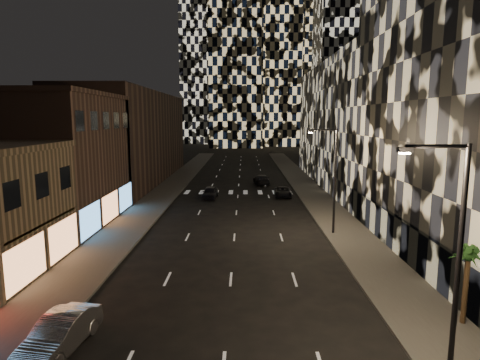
{
  "coord_description": "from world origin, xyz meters",
  "views": [
    {
      "loc": [
        0.84,
        -3.93,
        10.01
      ],
      "look_at": [
        0.56,
        22.05,
        6.0
      ],
      "focal_mm": 30.0,
      "sensor_mm": 36.0,
      "label": 1
    }
  ],
  "objects_px": {
    "streetlight_far": "(332,173)",
    "car_dark_oncoming": "(262,180)",
    "streetlight_near": "(453,249)",
    "car_silver_parked": "(60,334)",
    "car_dark_midlane": "(210,192)",
    "palm_tree": "(468,259)",
    "car_dark_rightlane": "(283,192)"
  },
  "relations": [
    {
      "from": "streetlight_far",
      "to": "car_dark_oncoming",
      "type": "bearing_deg",
      "value": 100.34
    },
    {
      "from": "streetlight_far",
      "to": "streetlight_near",
      "type": "bearing_deg",
      "value": -90.0
    },
    {
      "from": "car_silver_parked",
      "to": "car_dark_midlane",
      "type": "height_order",
      "value": "car_silver_parked"
    },
    {
      "from": "streetlight_near",
      "to": "car_dark_oncoming",
      "type": "relative_size",
      "value": 1.75
    },
    {
      "from": "streetlight_far",
      "to": "car_dark_midlane",
      "type": "height_order",
      "value": "streetlight_far"
    },
    {
      "from": "car_dark_oncoming",
      "to": "palm_tree",
      "type": "bearing_deg",
      "value": 94.33
    },
    {
      "from": "streetlight_near",
      "to": "streetlight_far",
      "type": "distance_m",
      "value": 20.0
    },
    {
      "from": "streetlight_near",
      "to": "car_dark_midlane",
      "type": "relative_size",
      "value": 2.1
    },
    {
      "from": "car_dark_oncoming",
      "to": "palm_tree",
      "type": "height_order",
      "value": "palm_tree"
    },
    {
      "from": "streetlight_near",
      "to": "palm_tree",
      "type": "xyz_separation_m",
      "value": [
        3.15,
        4.44,
        -1.98
      ]
    },
    {
      "from": "car_silver_parked",
      "to": "car_dark_rightlane",
      "type": "distance_m",
      "value": 37.15
    },
    {
      "from": "car_silver_parked",
      "to": "car_dark_midlane",
      "type": "distance_m",
      "value": 33.94
    },
    {
      "from": "car_silver_parked",
      "to": "car_dark_rightlane",
      "type": "bearing_deg",
      "value": 76.82
    },
    {
      "from": "car_dark_rightlane",
      "to": "car_silver_parked",
      "type": "bearing_deg",
      "value": -108.24
    },
    {
      "from": "car_silver_parked",
      "to": "car_dark_oncoming",
      "type": "height_order",
      "value": "car_silver_parked"
    },
    {
      "from": "streetlight_far",
      "to": "car_silver_parked",
      "type": "height_order",
      "value": "streetlight_far"
    },
    {
      "from": "car_dark_oncoming",
      "to": "streetlight_near",
      "type": "bearing_deg",
      "value": 89.53
    },
    {
      "from": "car_dark_rightlane",
      "to": "car_dark_midlane",
      "type": "bearing_deg",
      "value": -171.31
    },
    {
      "from": "streetlight_near",
      "to": "car_dark_midlane",
      "type": "bearing_deg",
      "value": 108.3
    },
    {
      "from": "streetlight_near",
      "to": "palm_tree",
      "type": "relative_size",
      "value": 2.31
    },
    {
      "from": "car_silver_parked",
      "to": "streetlight_far",
      "type": "bearing_deg",
      "value": 56.37
    },
    {
      "from": "streetlight_near",
      "to": "car_dark_oncoming",
      "type": "bearing_deg",
      "value": 95.95
    },
    {
      "from": "streetlight_far",
      "to": "car_dark_rightlane",
      "type": "relative_size",
      "value": 2.0
    },
    {
      "from": "car_silver_parked",
      "to": "palm_tree",
      "type": "distance_m",
      "value": 18.98
    },
    {
      "from": "car_silver_parked",
      "to": "streetlight_near",
      "type": "bearing_deg",
      "value": -0.43
    },
    {
      "from": "streetlight_near",
      "to": "car_dark_midlane",
      "type": "height_order",
      "value": "streetlight_near"
    },
    {
      "from": "car_dark_oncoming",
      "to": "car_silver_parked",
      "type": "bearing_deg",
      "value": 70.12
    },
    {
      "from": "streetlight_near",
      "to": "car_dark_midlane",
      "type": "distance_m",
      "value": 38.04
    },
    {
      "from": "car_silver_parked",
      "to": "car_dark_midlane",
      "type": "xyz_separation_m",
      "value": [
        3.65,
        33.75,
        -0.05
      ]
    },
    {
      "from": "car_dark_rightlane",
      "to": "palm_tree",
      "type": "height_order",
      "value": "palm_tree"
    },
    {
      "from": "streetlight_far",
      "to": "car_dark_oncoming",
      "type": "xyz_separation_m",
      "value": [
        -4.85,
        26.6,
        -4.61
      ]
    },
    {
      "from": "car_silver_parked",
      "to": "palm_tree",
      "type": "bearing_deg",
      "value": 14.42
    }
  ]
}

